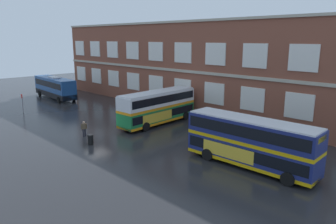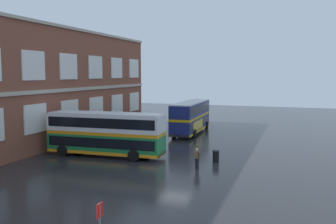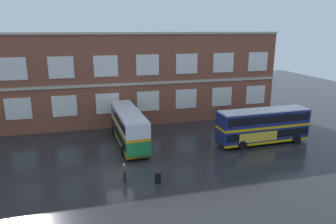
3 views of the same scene
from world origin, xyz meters
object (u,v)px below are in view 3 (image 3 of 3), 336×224
(double_decker_near, at_px, (129,126))
(double_decker_middle, at_px, (263,126))
(waiting_passenger, at_px, (124,172))
(station_litter_bin, at_px, (158,177))

(double_decker_near, distance_m, double_decker_middle, 15.74)
(waiting_passenger, relative_size, station_litter_bin, 1.65)
(double_decker_middle, height_order, waiting_passenger, double_decker_middle)
(double_decker_near, distance_m, station_litter_bin, 10.41)
(double_decker_near, xyz_separation_m, station_litter_bin, (1.12, -10.22, -1.63))
(waiting_passenger, xyz_separation_m, station_litter_bin, (2.81, -0.95, -0.41))
(double_decker_near, bearing_deg, waiting_passenger, -100.30)
(double_decker_middle, distance_m, station_litter_bin, 15.57)
(waiting_passenger, bearing_deg, double_decker_middle, 17.67)
(station_litter_bin, bearing_deg, double_decker_near, 96.28)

